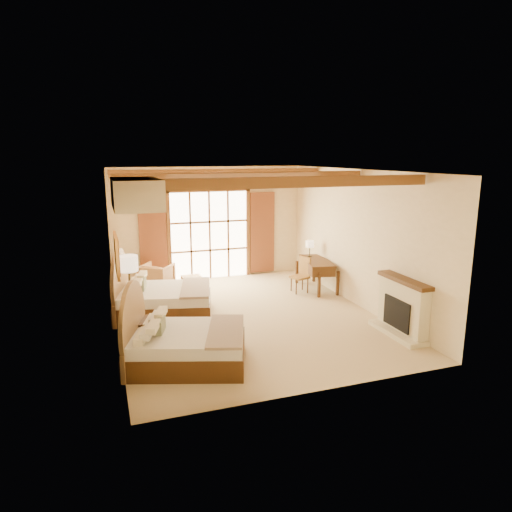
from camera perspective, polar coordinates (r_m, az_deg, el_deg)
name	(u,v)px	position (r m, az deg, el deg)	size (l,w,h in m)	color
floor	(247,316)	(10.27, -1.18, -7.52)	(7.00, 7.00, 0.00)	tan
wall_back	(209,223)	(13.16, -5.90, 4.09)	(5.50, 5.50, 0.00)	beige
wall_left	(113,255)	(9.38, -17.42, 0.14)	(7.00, 7.00, 0.00)	beige
wall_right	(358,238)	(10.97, 12.59, 2.16)	(7.00, 7.00, 0.00)	beige
ceiling	(246,171)	(9.65, -1.26, 10.63)	(7.00, 7.00, 0.00)	#AE6F32
ceiling_beams	(246,176)	(9.65, -1.26, 9.92)	(5.39, 4.60, 0.18)	brown
french_doors	(210,236)	(13.16, -5.81, 2.54)	(3.95, 0.08, 2.60)	white
fireplace	(402,310)	(9.56, 17.77, -6.44)	(0.46, 1.40, 1.16)	beige
painting	(117,255)	(8.62, -17.00, 0.12)	(0.06, 0.95, 0.75)	#E3A14B
canopy_valance	(136,193)	(7.22, -14.77, 7.58)	(0.70, 1.40, 0.45)	beige
bed_near	(179,343)	(8.00, -9.59, -10.73)	(2.37, 2.00, 1.28)	#482912
bed_far	(158,298)	(10.40, -12.17, -5.18)	(2.37, 1.97, 1.34)	#482912
nightstand	(137,336)	(8.65, -14.62, -9.68)	(0.52, 0.52, 0.63)	#482912
floor_lamp	(129,269)	(8.92, -15.62, -1.55)	(0.35, 0.35, 1.67)	#322917
armchair	(157,277)	(12.40, -12.29, -2.55)	(0.75, 0.77, 0.70)	#A77344
ottoman	(192,283)	(12.28, -7.99, -3.37)	(0.50, 0.50, 0.36)	#A0764E
desk	(316,273)	(12.27, 7.57, -2.18)	(0.91, 1.57, 0.79)	#482912
desk_chair	(300,281)	(11.98, 5.56, -3.18)	(0.51, 0.51, 0.92)	olive
desk_lamp	(310,245)	(12.52, 6.74, 1.43)	(0.22, 0.22, 0.44)	#322917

